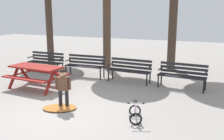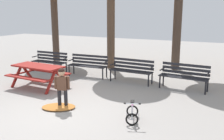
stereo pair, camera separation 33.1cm
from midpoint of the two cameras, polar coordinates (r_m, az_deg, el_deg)
name	(u,v)px [view 2 (the right image)]	position (r m, az deg, el deg)	size (l,w,h in m)	color
ground	(56,114)	(6.92, -10.67, -9.43)	(36.00, 36.00, 0.00)	gray
picnic_table	(38,70)	(9.26, -14.75, -0.10)	(1.89, 1.46, 0.79)	maroon
park_bench_far_left	(50,60)	(11.58, -12.46, 2.14)	(1.60, 0.47, 0.85)	#232328
park_bench_left	(88,64)	(10.54, -4.26, 1.37)	(1.62, 0.52, 0.85)	#232328
park_bench_right	(132,69)	(9.65, 5.30, 0.29)	(1.62, 0.54, 0.85)	#232328
park_bench_far_right	(184,74)	(9.12, 16.42, -0.93)	(1.63, 0.58, 0.85)	#232328
child_standing	(62,85)	(7.16, -9.50, -3.13)	(0.39, 0.25, 1.10)	black
kids_bicycle	(132,113)	(6.38, 5.90, -9.27)	(0.51, 0.63, 0.54)	black
leaf_pile	(59,107)	(7.31, -10.23, -7.88)	(0.91, 0.63, 0.07)	#B26B2D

